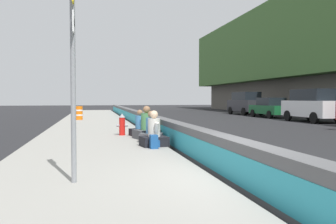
# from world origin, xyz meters

# --- Properties ---
(ground_plane) EXTENTS (160.00, 160.00, 0.00)m
(ground_plane) POSITION_xyz_m (0.00, 0.00, 0.00)
(ground_plane) COLOR #232326
(ground_plane) RESTS_ON ground
(sidewalk_strip) EXTENTS (80.00, 4.40, 0.14)m
(sidewalk_strip) POSITION_xyz_m (0.00, 2.65, 0.07)
(sidewalk_strip) COLOR gray
(sidewalk_strip) RESTS_ON ground_plane
(jersey_barrier) EXTENTS (76.00, 0.45, 0.85)m
(jersey_barrier) POSITION_xyz_m (0.00, 0.00, 0.42)
(jersey_barrier) COLOR #545456
(jersey_barrier) RESTS_ON ground_plane
(route_sign_post) EXTENTS (0.44, 0.09, 3.60)m
(route_sign_post) POSITION_xyz_m (0.25, 3.03, 2.21)
(route_sign_post) COLOR gray
(route_sign_post) RESTS_ON sidewalk_strip
(fire_hydrant) EXTENTS (0.26, 0.46, 0.88)m
(fire_hydrant) POSITION_xyz_m (8.11, 1.54, 0.59)
(fire_hydrant) COLOR red
(fire_hydrant) RESTS_ON sidewalk_strip
(seated_person_foreground) EXTENTS (0.79, 0.89, 1.11)m
(seated_person_foreground) POSITION_xyz_m (4.63, 0.83, 0.49)
(seated_person_foreground) COLOR black
(seated_person_foreground) RESTS_ON sidewalk_strip
(seated_person_middle) EXTENTS (0.84, 0.92, 1.06)m
(seated_person_middle) POSITION_xyz_m (5.81, 0.72, 0.47)
(seated_person_middle) COLOR #424247
(seated_person_middle) RESTS_ON sidewalk_strip
(seated_person_rear) EXTENTS (0.95, 1.04, 1.22)m
(seated_person_rear) POSITION_xyz_m (6.73, 0.74, 0.52)
(seated_person_rear) COLOR #424247
(seated_person_rear) RESTS_ON sidewalk_strip
(seated_person_far) EXTENTS (0.78, 0.86, 1.04)m
(seated_person_far) POSITION_xyz_m (7.76, 0.86, 0.47)
(seated_person_far) COLOR black
(seated_person_far) RESTS_ON sidewalk_strip
(backpack) EXTENTS (0.32, 0.28, 0.40)m
(backpack) POSITION_xyz_m (4.14, 0.91, 0.33)
(backpack) COLOR navy
(backpack) RESTS_ON sidewalk_strip
(construction_barrel) EXTENTS (0.54, 0.54, 0.95)m
(construction_barrel) POSITION_xyz_m (19.15, 3.65, 0.62)
(construction_barrel) COLOR orange
(construction_barrel) RESTS_ON sidewalk_strip
(parked_car_fourth) EXTENTS (4.82, 2.10, 2.28)m
(parked_car_fourth) POSITION_xyz_m (15.34, -12.14, 1.18)
(parked_car_fourth) COLOR silver
(parked_car_fourth) RESTS_ON ground_plane
(parked_car_midline) EXTENTS (4.52, 1.99, 1.71)m
(parked_car_midline) POSITION_xyz_m (21.11, -12.11, 0.86)
(parked_car_midline) COLOR #145128
(parked_car_midline) RESTS_ON ground_plane
(parked_car_far) EXTENTS (4.86, 2.19, 2.28)m
(parked_car_far) POSITION_xyz_m (26.56, -12.33, 1.18)
(parked_car_far) COLOR #28282D
(parked_car_far) RESTS_ON ground_plane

